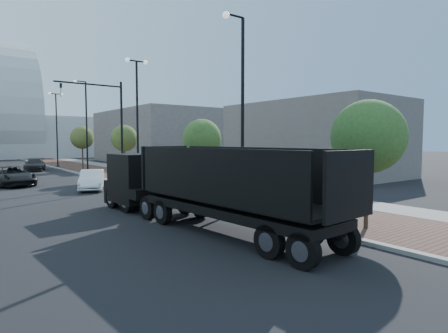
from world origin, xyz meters
TOP-DOWN VIEW (x-y plane):
  - sidewalk at (3.50, 40.00)m, footprint 7.00×140.00m
  - concrete_strip at (6.20, 40.00)m, footprint 2.40×140.00m
  - curb at (0.00, 40.00)m, footprint 0.30×140.00m
  - dump_truck at (-2.98, 10.15)m, footprint 3.07×13.43m
  - white_sedan at (-2.77, 22.06)m, footprint 2.89×4.39m
  - dark_car_mid at (-6.80, 28.02)m, footprint 3.01×5.45m
  - dark_car_far at (-2.71, 42.02)m, footprint 3.12×5.08m
  - pedestrian at (5.43, 18.60)m, footprint 0.59×0.41m
  - streetlight_1 at (0.49, 10.00)m, footprint 1.44×0.56m
  - streetlight_2 at (0.60, 22.00)m, footprint 1.72×0.56m
  - streetlight_3 at (0.49, 34.00)m, footprint 1.44×0.56m
  - streetlight_4 at (0.60, 46.00)m, footprint 1.72×0.56m
  - traffic_mast at (-0.30, 25.00)m, footprint 5.09×0.20m
  - tree_0 at (1.65, 4.02)m, footprint 2.71×2.71m
  - tree_1 at (1.65, 15.02)m, footprint 2.39×2.34m
  - tree_2 at (1.65, 27.02)m, footprint 2.32×2.26m
  - tree_3 at (1.65, 39.02)m, footprint 2.54×2.52m
  - commercial_block_ne at (16.00, 50.00)m, footprint 12.00×22.00m
  - commercial_block_e at (18.00, 20.00)m, footprint 10.00×16.00m
  - utility_cover_1 at (2.40, 8.00)m, footprint 0.50×0.50m
  - utility_cover_2 at (2.40, 19.00)m, footprint 0.50×0.50m

SIDE VIEW (x-z plane):
  - sidewalk at x=3.50m, z-range 0.00..0.12m
  - concrete_strip at x=6.20m, z-range 0.00..0.13m
  - curb at x=0.00m, z-range 0.00..0.14m
  - utility_cover_1 at x=2.40m, z-range 0.12..0.14m
  - utility_cover_2 at x=2.40m, z-range 0.12..0.14m
  - white_sedan at x=-2.77m, z-range 0.00..1.37m
  - dark_car_far at x=-2.71m, z-range 0.00..1.38m
  - dark_car_mid at x=-6.80m, z-range 0.00..1.44m
  - pedestrian at x=5.43m, z-range 0.00..1.57m
  - dump_truck at x=-2.98m, z-range -0.25..2.88m
  - tree_1 at x=1.65m, z-range 1.15..5.83m
  - commercial_block_e at x=18.00m, z-range 0.00..7.00m
  - tree_0 at x=1.65m, z-range 1.08..5.96m
  - tree_2 at x=1.65m, z-range 1.21..5.91m
  - tree_3 at x=1.65m, z-range 1.21..6.17m
  - commercial_block_ne at x=16.00m, z-range 0.00..8.00m
  - streetlight_1 at x=0.49m, z-range -0.26..8.95m
  - streetlight_3 at x=0.49m, z-range -0.26..8.95m
  - streetlight_2 at x=0.60m, z-range 0.18..9.46m
  - streetlight_4 at x=0.60m, z-range 0.18..9.46m
  - traffic_mast at x=-0.30m, z-range 0.98..8.98m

